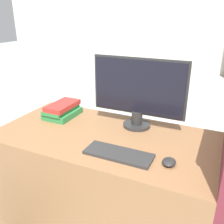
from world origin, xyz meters
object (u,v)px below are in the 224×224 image
at_px(mouse, 169,162).
at_px(book_stack, 62,110).
at_px(keyboard, 119,154).
at_px(monitor, 138,91).

relative_size(mouse, book_stack, 0.32).
relative_size(keyboard, mouse, 4.34).
bearing_deg(keyboard, mouse, 5.55).
distance_m(monitor, keyboard, 0.45).
relative_size(keyboard, book_stack, 1.37).
bearing_deg(mouse, monitor, 129.60).
relative_size(monitor, mouse, 7.27).
xyz_separation_m(keyboard, mouse, (0.26, 0.03, 0.01)).
xyz_separation_m(monitor, book_stack, (-0.55, -0.07, -0.20)).
distance_m(keyboard, book_stack, 0.67).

